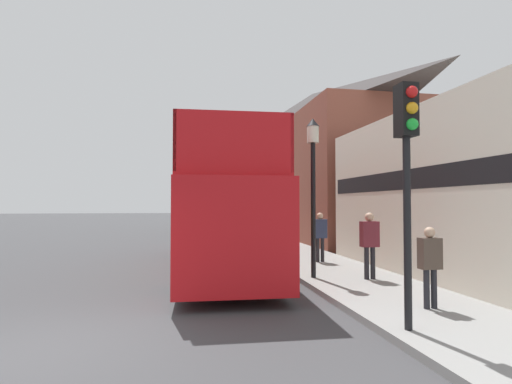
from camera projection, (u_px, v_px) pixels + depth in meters
name	position (u px, v px, depth m)	size (l,w,h in m)	color
ground_plane	(148.00, 236.00, 26.23)	(144.00, 144.00, 0.00)	#3D3D3F
sidewalk	(257.00, 238.00, 24.54)	(2.92, 108.00, 0.14)	gray
pub_white_frontage	(491.00, 196.00, 11.86)	(6.01, 9.38, 4.76)	beige
brick_terrace_rear	(313.00, 164.00, 27.90)	(6.00, 21.33, 9.89)	brown
tour_bus	(221.00, 215.00, 13.39)	(3.01, 11.17, 4.06)	red
parked_car_ahead_of_bus	(218.00, 230.00, 21.80)	(1.96, 4.04, 1.53)	silver
pedestrian_nearest	(430.00, 259.00, 7.60)	(0.41, 0.22, 1.55)	#232328
pedestrian_second	(370.00, 239.00, 10.58)	(0.46, 0.25, 1.76)	#232328
pedestrian_third	(320.00, 232.00, 13.70)	(0.44, 0.24, 1.69)	#232328
traffic_signal	(407.00, 149.00, 6.35)	(0.28, 0.42, 3.91)	black
lamp_post_nearest	(313.00, 166.00, 10.87)	(0.35, 0.35, 4.33)	black
lamp_post_second	(264.00, 171.00, 17.82)	(0.35, 0.35, 5.05)	black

